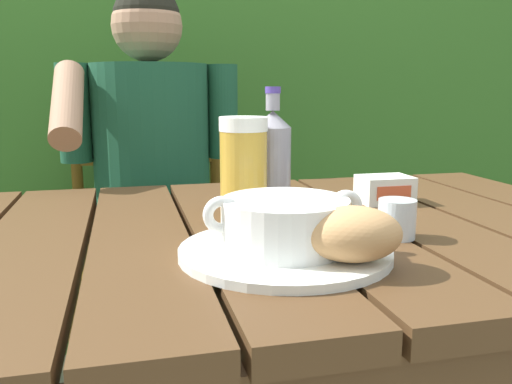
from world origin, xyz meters
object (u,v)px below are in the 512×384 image
at_px(chair_near_diner, 153,246).
at_px(beer_glass, 244,168).
at_px(water_glass_small, 397,219).
at_px(person_eating, 153,179).
at_px(serving_plate, 285,251).
at_px(table_knife, 348,230).
at_px(soup_bowl, 285,222).
at_px(beer_bottle, 273,159).
at_px(bread_roll, 352,234).
at_px(butter_tub, 385,189).

bearing_deg(chair_near_diner, beer_glass, -81.06).
bearing_deg(water_glass_small, person_eating, 112.76).
height_order(serving_plate, table_knife, serving_plate).
distance_m(soup_bowl, table_knife, 0.17).
xyz_separation_m(serving_plate, beer_bottle, (0.06, 0.27, 0.09)).
bearing_deg(table_knife, serving_plate, -145.47).
bearing_deg(person_eating, chair_near_diner, 89.18).
relative_size(chair_near_diner, beer_bottle, 4.17).
relative_size(person_eating, water_glass_small, 21.19).
bearing_deg(serving_plate, bread_roll, -49.40).
relative_size(beer_glass, table_knife, 1.06).
bearing_deg(beer_glass, chair_near_diner, 98.94).
relative_size(beer_glass, beer_bottle, 0.78).
height_order(beer_bottle, water_glass_small, beer_bottle).
height_order(chair_near_diner, soup_bowl, chair_near_diner).
relative_size(person_eating, table_knife, 7.59).
bearing_deg(beer_glass, person_eating, 102.05).
height_order(serving_plate, beer_glass, beer_glass).
bearing_deg(butter_tub, serving_plate, -136.10).
bearing_deg(table_knife, chair_near_diner, 105.96).
bearing_deg(beer_bottle, person_eating, 109.23).
height_order(bread_roll, beer_glass, beer_glass).
bearing_deg(soup_bowl, bread_roll, -49.40).
relative_size(butter_tub, table_knife, 0.61).
bearing_deg(chair_near_diner, butter_tub, -59.91).
height_order(butter_tub, table_knife, butter_tub).
relative_size(chair_near_diner, person_eating, 0.75).
distance_m(person_eating, butter_tub, 0.69).
xyz_separation_m(person_eating, serving_plate, (0.13, -0.82, 0.03)).
distance_m(chair_near_diner, person_eating, 0.32).
bearing_deg(bread_roll, butter_tub, 57.42).
xyz_separation_m(beer_bottle, butter_tub, (0.23, 0.01, -0.07)).
bearing_deg(water_glass_small, soup_bowl, -166.86).
xyz_separation_m(beer_glass, water_glass_small, (0.20, -0.18, -0.06)).
distance_m(serving_plate, water_glass_small, 0.20).
distance_m(serving_plate, butter_tub, 0.41).
bearing_deg(bread_roll, table_knife, 67.80).
bearing_deg(person_eating, water_glass_small, -67.24).
xyz_separation_m(serving_plate, beer_glass, (-0.01, 0.22, 0.08)).
relative_size(bread_roll, table_knife, 0.85).
bearing_deg(person_eating, serving_plate, -80.72).
xyz_separation_m(person_eating, beer_glass, (0.13, -0.59, 0.11)).
distance_m(bread_roll, beer_glass, 0.31).
distance_m(chair_near_diner, beer_bottle, 0.85).
height_order(water_glass_small, butter_tub, water_glass_small).
distance_m(chair_near_diner, table_knife, 1.00).
relative_size(water_glass_small, butter_tub, 0.59).
bearing_deg(table_knife, beer_glass, 136.18).
relative_size(chair_near_diner, butter_tub, 9.37).
distance_m(chair_near_diner, serving_plate, 1.06).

